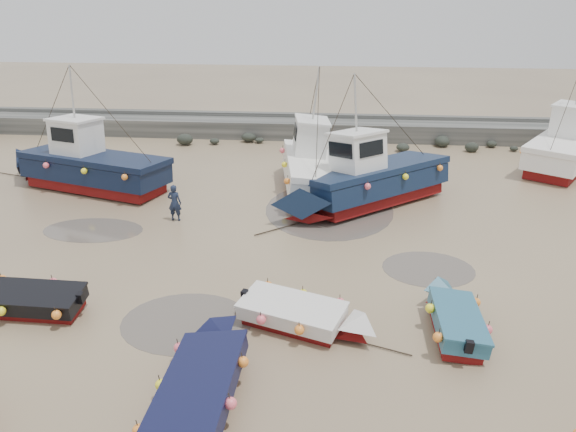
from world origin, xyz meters
name	(u,v)px	position (x,y,z in m)	size (l,w,h in m)	color
ground	(302,303)	(0.00, 0.00, 0.00)	(120.00, 120.00, 0.00)	#988460
seawall	(325,129)	(0.05, 21.99, 0.63)	(60.00, 4.92, 1.50)	slate
puddle_a	(187,322)	(-3.56, -1.50, 0.00)	(4.16, 4.16, 0.01)	#554D45
puddle_b	(428,269)	(4.54, 2.88, 0.00)	(3.44, 3.44, 0.01)	#554D45
puddle_c	(93,230)	(-9.49, 5.19, 0.00)	(4.38, 4.38, 0.01)	#554D45
puddle_d	(329,209)	(0.68, 8.64, 0.00)	(6.05, 6.05, 0.01)	#554D45
dinghy_1	(206,377)	(-2.15, -4.75, 0.54)	(2.33, 6.43, 1.43)	maroon
dinghy_2	(453,314)	(4.69, -1.16, 0.57)	(1.86, 5.19, 1.43)	maroon
dinghy_4	(19,297)	(-9.07, -1.38, 0.55)	(5.80, 1.94, 1.43)	maroon
dinghy_5	(304,313)	(0.14, -1.49, 0.56)	(5.33, 2.83, 1.43)	maroon
cabin_boat_0	(84,164)	(-12.02, 10.44, 1.31)	(10.81, 5.27, 6.22)	maroon
cabin_boat_1	(305,164)	(-0.68, 11.36, 1.35)	(3.36, 9.79, 6.22)	maroon
cabin_boat_2	(367,180)	(2.42, 9.24, 1.32)	(9.12, 8.02, 6.22)	maroon
cabin_boat_3	(566,145)	(14.06, 16.52, 1.35)	(6.61, 8.98, 6.22)	maroon
person	(176,220)	(-6.20, 6.62, 0.00)	(0.62, 0.41, 1.70)	#182137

